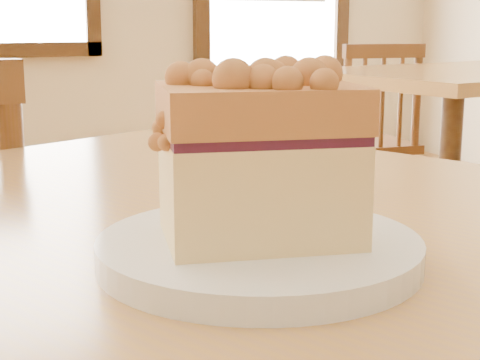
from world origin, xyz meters
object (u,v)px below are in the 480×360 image
Objects in this scene: plate at (259,251)px; cake_slice at (259,153)px; cafe_table_second at (477,100)px; cafe_chair_second at (365,142)px.

cake_slice is (-0.00, 0.00, 0.07)m from plate.
plate is (-1.62, -1.56, 0.11)m from cafe_table_second.
cake_slice reaches higher than cafe_table_second.
cafe_table_second is 1.48× the size of cafe_chair_second.
cafe_table_second is at bearing 57.21° from cake_slice.
plate is (-1.53, -2.09, 0.34)m from cafe_chair_second.
cafe_chair_second is at bearing 90.60° from cafe_table_second.
cafe_table_second is 0.59m from cafe_chair_second.
cafe_chair_second is at bearing 67.20° from cake_slice.
cafe_table_second is at bearing 107.40° from cafe_chair_second.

